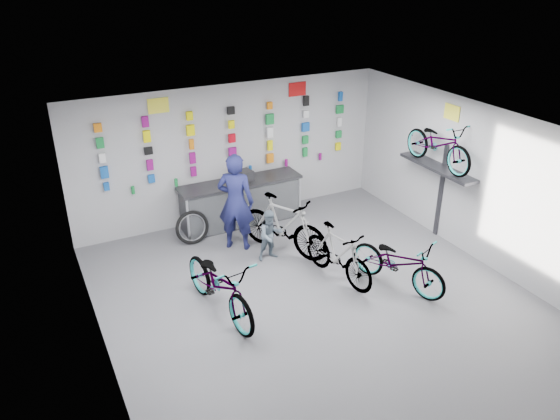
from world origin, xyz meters
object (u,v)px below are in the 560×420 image
bike_service (284,225)px  clerk (236,202)px  bike_left (220,284)px  bike_right (398,262)px  customer (271,235)px  counter (241,203)px  bike_center (338,254)px

bike_service → clerk: size_ratio=1.00×
bike_left → bike_right: bearing=-20.6°
customer → bike_left: bearing=-140.2°
bike_right → customer: customer is taller
counter → bike_right: bearing=-67.2°
bike_service → clerk: bearing=112.6°
counter → bike_left: bike_left is taller
bike_center → bike_service: size_ratio=0.87×
clerk → customer: (0.41, -0.73, -0.49)m
counter → bike_center: size_ratio=1.56×
bike_center → clerk: 2.32m
bike_service → clerk: 1.05m
bike_center → customer: 1.43m
counter → bike_left: size_ratio=1.28×
bike_right → clerk: size_ratio=0.93×
bike_service → bike_right: bearing=-86.8°
bike_right → clerk: 3.33m
counter → clerk: clerk is taller
bike_service → customer: bearing=170.5°
bike_right → clerk: bearing=105.9°
bike_center → clerk: (-1.17, 1.94, 0.48)m
bike_center → bike_service: (-0.42, 1.33, 0.08)m
bike_service → customer: bike_service is taller
bike_center → customer: bearing=111.5°
bike_center → bike_right: 1.07m
bike_right → bike_service: (-1.25, 2.01, 0.11)m
bike_left → bike_center: 2.28m
bike_left → bike_service: bike_service is taller
counter → bike_center: (0.67, -2.88, 0.03)m
counter → bike_service: bike_service is taller
counter → customer: bearing=-93.2°
bike_center → bike_left: bearing=169.4°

